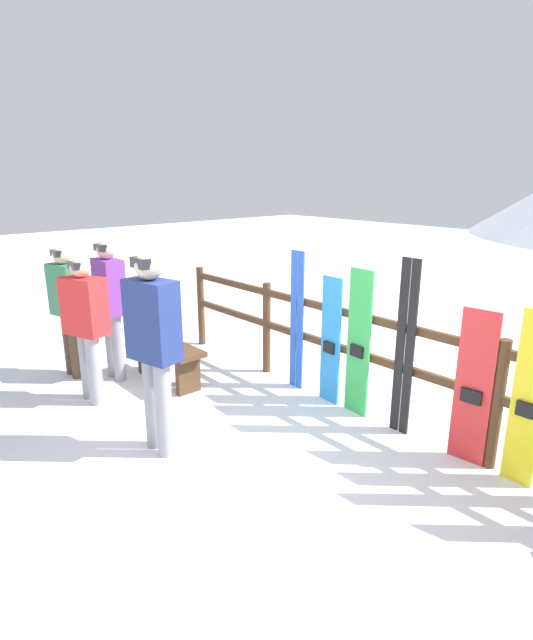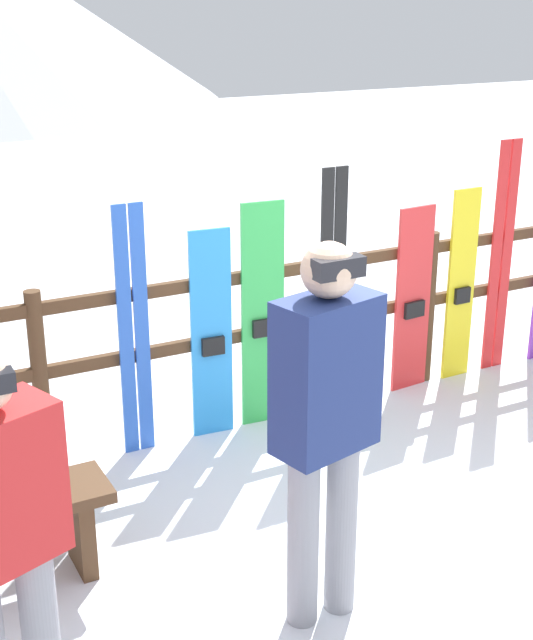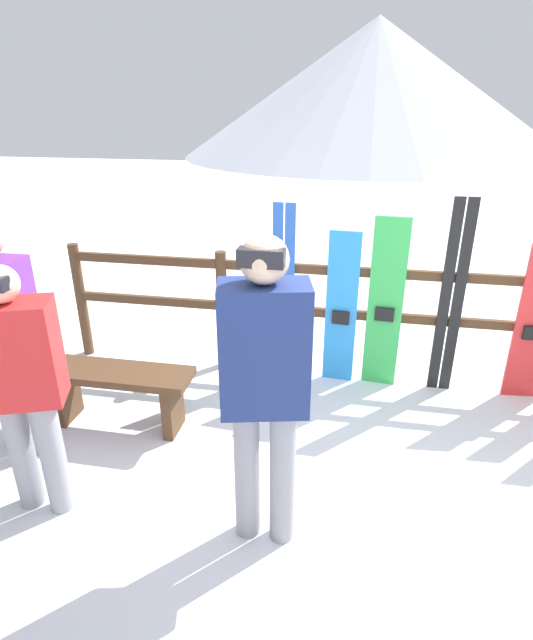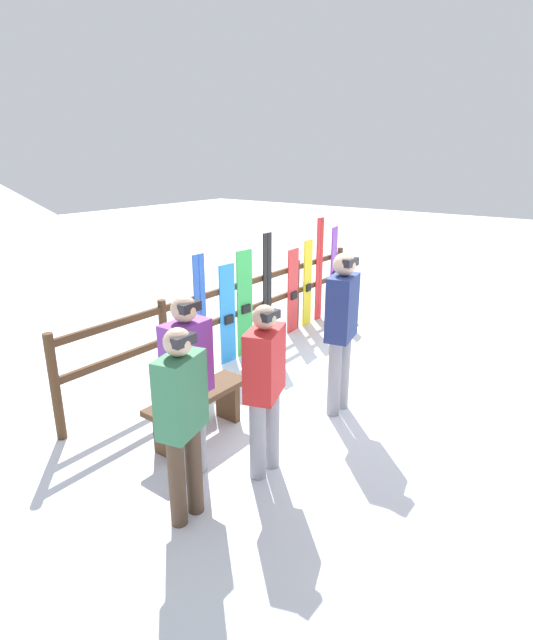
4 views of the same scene
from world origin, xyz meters
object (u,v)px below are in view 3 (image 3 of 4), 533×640
at_px(snowboard_green, 385,306).
at_px(ski_pair_black, 451,300).
at_px(bench, 117,386).
at_px(snowboard_blue, 341,310).
at_px(ski_pair_blue, 283,294).
at_px(person_red, 21,380).
at_px(person_navy, 264,379).
at_px(person_purple, 4,328).

relative_size(snowboard_green, ski_pair_black, 0.90).
relative_size(bench, snowboard_blue, 0.85).
relative_size(ski_pair_blue, ski_pair_black, 0.95).
relative_size(person_red, snowboard_green, 1.04).
distance_m(person_navy, person_red, 1.43).
xyz_separation_m(person_purple, snowboard_green, (2.56, 1.47, -0.23)).
bearing_deg(person_purple, person_navy, -13.88).
xyz_separation_m(snowboard_blue, ski_pair_black, (0.91, 0.00, 0.16)).
relative_size(bench, ski_pair_black, 0.70).
height_order(person_red, person_purple, person_purple).
height_order(person_navy, snowboard_green, person_navy).
bearing_deg(bench, snowboard_blue, 32.21).
bearing_deg(snowboard_blue, ski_pair_blue, 179.62).
distance_m(person_red, person_purple, 0.67).
xyz_separation_m(bench, person_navy, (1.34, -0.88, 0.71)).
bearing_deg(snowboard_blue, person_navy, -99.51).
bearing_deg(person_navy, ski_pair_black, 57.40).
bearing_deg(bench, ski_pair_black, 22.21).
distance_m(bench, ski_pair_black, 2.83).
xyz_separation_m(bench, ski_pair_blue, (1.15, 1.05, 0.45)).
xyz_separation_m(person_red, snowboard_green, (2.12, 1.96, -0.16)).
height_order(ski_pair_blue, snowboard_green, ski_pair_blue).
relative_size(person_navy, person_red, 1.14).
distance_m(bench, ski_pair_blue, 1.62).
xyz_separation_m(ski_pair_blue, ski_pair_black, (1.44, 0.00, 0.05)).
bearing_deg(person_navy, snowboard_blue, 80.49).
bearing_deg(snowboard_green, person_red, -137.19).
bearing_deg(person_red, person_navy, 1.15).
xyz_separation_m(ski_pair_blue, snowboard_green, (0.90, -0.00, -0.04)).
bearing_deg(snowboard_green, snowboard_blue, -179.98).
bearing_deg(bench, person_navy, -33.24).
height_order(person_navy, person_red, person_navy).
distance_m(bench, person_purple, 0.93).
height_order(person_purple, snowboard_green, person_purple).
xyz_separation_m(person_purple, snowboard_blue, (2.19, 1.47, -0.30)).
height_order(bench, person_navy, person_navy).
bearing_deg(person_navy, bench, 146.76).
distance_m(person_red, snowboard_blue, 2.63).
bearing_deg(bench, person_red, -94.66).
distance_m(person_navy, ski_pair_black, 2.31).
height_order(person_navy, snowboard_blue, person_navy).
xyz_separation_m(bench, snowboard_green, (2.04, 1.05, 0.41)).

